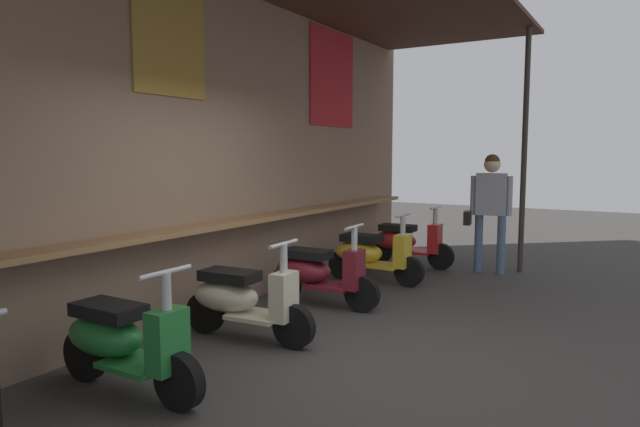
{
  "coord_description": "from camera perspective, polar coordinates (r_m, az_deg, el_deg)",
  "views": [
    {
      "loc": [
        -4.05,
        -2.2,
        1.74
      ],
      "look_at": [
        1.4,
        1.06,
        1.07
      ],
      "focal_mm": 31.25,
      "sensor_mm": 36.0,
      "label": 1
    }
  ],
  "objects": [
    {
      "name": "shopper_with_handbag",
      "position": [
        8.53,
        17.02,
        1.31
      ],
      "size": [
        0.35,
        0.68,
        1.75
      ],
      "rotation": [
        0.0,
        0.0,
        3.32
      ],
      "color": "slate",
      "rests_on": "ground_plane"
    },
    {
      "name": "ground_plane",
      "position": [
        4.93,
        2.28,
        -14.68
      ],
      "size": [
        30.11,
        30.11,
        0.0
      ],
      "primitive_type": "plane",
      "color": "#383533"
    },
    {
      "name": "market_stall_facade",
      "position": [
        5.72,
        -14.19,
        9.8
      ],
      "size": [
        10.75,
        2.82,
        3.85
      ],
      "color": "#7F6651",
      "rests_on": "ground_plane"
    },
    {
      "name": "scooter_red",
      "position": [
        8.82,
        8.67,
        -2.87
      ],
      "size": [
        0.47,
        1.4,
        0.97
      ],
      "rotation": [
        0.0,
        0.0,
        -1.52
      ],
      "color": "red",
      "rests_on": "ground_plane"
    },
    {
      "name": "scooter_maroon",
      "position": [
        6.46,
        -0.42,
        -6.07
      ],
      "size": [
        0.48,
        1.4,
        0.97
      ],
      "rotation": [
        0.0,
        0.0,
        -1.51
      ],
      "color": "maroon",
      "rests_on": "ground_plane"
    },
    {
      "name": "scooter_green",
      "position": [
        4.43,
        -19.74,
        -12.14
      ],
      "size": [
        0.46,
        1.4,
        0.97
      ],
      "rotation": [
        0.0,
        0.0,
        -1.57
      ],
      "color": "#237533",
      "rests_on": "ground_plane"
    },
    {
      "name": "scooter_yellow",
      "position": [
        7.68,
        5.08,
        -4.15
      ],
      "size": [
        0.46,
        1.4,
        0.97
      ],
      "rotation": [
        0.0,
        0.0,
        -1.56
      ],
      "color": "gold",
      "rests_on": "ground_plane"
    },
    {
      "name": "scooter_cream",
      "position": [
        5.36,
        -8.16,
        -8.65
      ],
      "size": [
        0.49,
        1.4,
        0.97
      ],
      "rotation": [
        0.0,
        0.0,
        -1.5
      ],
      "color": "beige",
      "rests_on": "ground_plane"
    }
  ]
}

